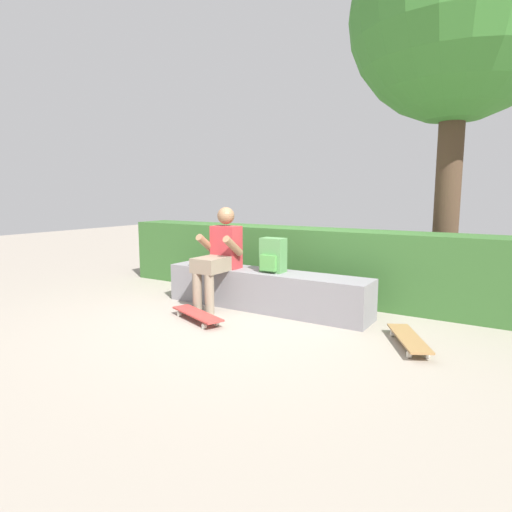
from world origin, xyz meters
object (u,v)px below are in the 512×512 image
Objects in this scene: bench_main at (265,290)px; skateboard_near_person at (197,314)px; backpack_on_bench at (273,256)px; skateboard_beside_bench at (409,338)px; person_skater at (219,254)px.

bench_main is 0.91m from skateboard_near_person.
backpack_on_bench reaches higher than bench_main.
backpack_on_bench is at bearing 166.23° from skateboard_beside_bench.
backpack_on_bench is at bearing -4.85° from bench_main.
bench_main is at bearing 23.01° from person_skater.
person_skater reaches higher than skateboard_near_person.
bench_main is 0.70m from person_skater.
skateboard_beside_bench is at bearing -13.77° from backpack_on_bench.
bench_main is at bearing 166.77° from skateboard_beside_bench.
skateboard_near_person is 2.18m from skateboard_beside_bench.
person_skater reaches higher than skateboard_beside_bench.
backpack_on_bench is (0.11, -0.01, 0.43)m from bench_main.
bench_main is 1.83m from skateboard_beside_bench.
skateboard_near_person is 1.11m from backpack_on_bench.
skateboard_beside_bench is at bearing -4.96° from person_skater.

